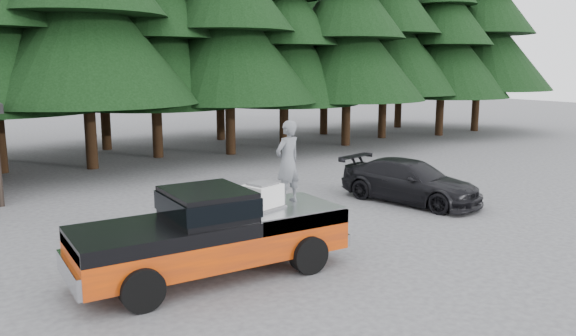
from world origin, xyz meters
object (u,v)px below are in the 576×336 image
air_compressor (263,197)px  parked_car (410,181)px  pickup_truck (212,246)px  man_on_bed (288,162)px

air_compressor → parked_car: size_ratio=0.16×
air_compressor → parked_car: 7.65m
pickup_truck → parked_car: size_ratio=1.25×
air_compressor → parked_car: (7.10, 2.70, -0.90)m
air_compressor → parked_car: bearing=2.4°
pickup_truck → parked_car: (8.34, 2.69, 0.03)m
pickup_truck → man_on_bed: size_ratio=3.12×
man_on_bed → pickup_truck: bearing=-9.2°
air_compressor → parked_car: air_compressor is taller
air_compressor → man_on_bed: man_on_bed is taller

